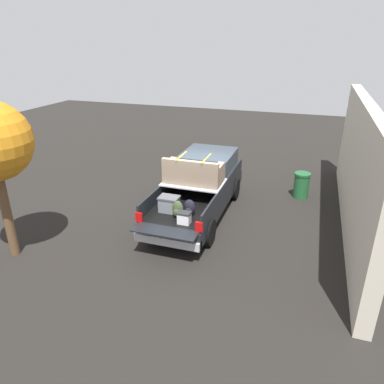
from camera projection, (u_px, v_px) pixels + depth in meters
name	position (u px, v px, depth m)	size (l,w,h in m)	color
ground_plane	(198.00, 215.00, 12.43)	(40.00, 40.00, 0.00)	black
pickup_truck	(201.00, 185.00, 12.36)	(6.05, 2.06, 2.23)	black
building_facade	(358.00, 168.00, 11.02)	(10.39, 0.36, 3.90)	beige
trash_can	(301.00, 185.00, 13.62)	(0.60, 0.60, 0.98)	#1E592D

